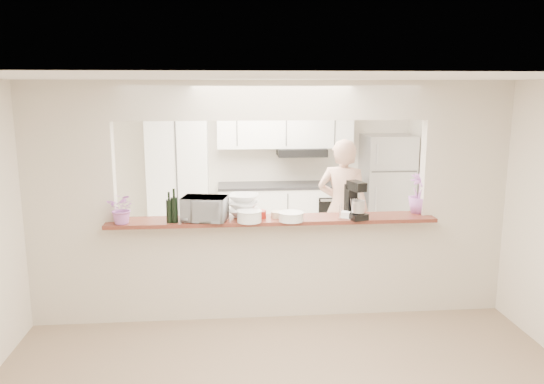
{
  "coord_description": "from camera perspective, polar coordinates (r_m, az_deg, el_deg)",
  "views": [
    {
      "loc": [
        -0.48,
        -5.39,
        2.43
      ],
      "look_at": [
        0.02,
        0.3,
        1.3
      ],
      "focal_mm": 35.0,
      "sensor_mm": 36.0,
      "label": 1
    }
  ],
  "objects": [
    {
      "name": "stand_mixer",
      "position": [
        5.54,
        8.91,
        -1.04
      ],
      "size": [
        0.24,
        0.3,
        0.39
      ],
      "color": "black",
      "rests_on": "bar_counter"
    },
    {
      "name": "tile_overlay",
      "position": [
        7.37,
        -1.05,
        -8.0
      ],
      "size": [
        5.0,
        2.9,
        0.01
      ],
      "primitive_type": "cube",
      "color": "beige",
      "rests_on": "floor"
    },
    {
      "name": "red_bowl",
      "position": [
        5.52,
        -1.49,
        -2.4
      ],
      "size": [
        0.17,
        0.17,
        0.08
      ],
      "primitive_type": "cylinder",
      "color": "maroon",
      "rests_on": "bar_counter"
    },
    {
      "name": "refrigerator",
      "position": [
        8.57,
        12.19,
        0.35
      ],
      "size": [
        0.75,
        0.7,
        1.7
      ],
      "primitive_type": "cube",
      "color": "#A3A4A8",
      "rests_on": "floor"
    },
    {
      "name": "wine_bottle_b",
      "position": [
        5.4,
        -10.46,
        -1.85
      ],
      "size": [
        0.07,
        0.07,
        0.35
      ],
      "color": "black",
      "rests_on": "bar_counter"
    },
    {
      "name": "wine_bottle_a",
      "position": [
        5.41,
        -10.98,
        -1.98
      ],
      "size": [
        0.06,
        0.06,
        0.32
      ],
      "color": "black",
      "rests_on": "bar_counter"
    },
    {
      "name": "tan_bowl",
      "position": [
        5.54,
        0.57,
        -2.43
      ],
      "size": [
        0.14,
        0.14,
        0.06
      ],
      "primitive_type": "cylinder",
      "color": "tan",
      "rests_on": "bar_counter"
    },
    {
      "name": "person",
      "position": [
        6.83,
        7.6,
        -1.86
      ],
      "size": [
        0.77,
        0.66,
        1.79
      ],
      "primitive_type": "imported",
      "rotation": [
        0.0,
        0.0,
        2.72
      ],
      "color": "tan",
      "rests_on": "floor"
    },
    {
      "name": "serving_bowls",
      "position": [
        5.58,
        -3.09,
        -1.47
      ],
      "size": [
        0.37,
        0.37,
        0.23
      ],
      "primitive_type": "imported",
      "rotation": [
        0.0,
        0.0,
        -0.19
      ],
      "color": "white",
      "rests_on": "bar_counter"
    },
    {
      "name": "floor",
      "position": [
        5.93,
        0.03,
        -12.96
      ],
      "size": [
        6.0,
        6.0,
        0.0
      ],
      "primitive_type": "plane",
      "color": "gray",
      "rests_on": "ground"
    },
    {
      "name": "bar_counter",
      "position": [
        5.71,
        0.03,
        -7.71
      ],
      "size": [
        3.4,
        0.38,
        1.09
      ],
      "color": "beige",
      "rests_on": "floor"
    },
    {
      "name": "flower_left",
      "position": [
        5.47,
        -15.78,
        -1.71
      ],
      "size": [
        0.33,
        0.31,
        0.31
      ],
      "primitive_type": "imported",
      "rotation": [
        0.0,
        0.0,
        -0.25
      ],
      "color": "#ED7DCD",
      "rests_on": "bar_counter"
    },
    {
      "name": "utensil_caddy",
      "position": [
        5.54,
        8.45,
        -1.96
      ],
      "size": [
        0.26,
        0.21,
        0.21
      ],
      "color": "silver",
      "rests_on": "bar_counter"
    },
    {
      "name": "toaster_oven",
      "position": [
        5.43,
        -7.26,
        -1.8
      ],
      "size": [
        0.5,
        0.39,
        0.25
      ],
      "primitive_type": "imported",
      "rotation": [
        0.0,
        0.0,
        -0.2
      ],
      "color": "#B1B2B7",
      "rests_on": "bar_counter"
    },
    {
      "name": "partition",
      "position": [
        5.49,
        0.03,
        1.29
      ],
      "size": [
        5.0,
        0.15,
        2.5
      ],
      "color": "beige",
      "rests_on": "floor"
    },
    {
      "name": "plate_stack_a",
      "position": [
        5.36,
        -2.46,
        -2.61
      ],
      "size": [
        0.25,
        0.25,
        0.12
      ],
      "color": "white",
      "rests_on": "bar_counter"
    },
    {
      "name": "flower_right",
      "position": [
        5.93,
        15.57,
        -0.15
      ],
      "size": [
        0.3,
        0.3,
        0.42
      ],
      "primitive_type": "imported",
      "rotation": [
        0.0,
        0.0,
        0.31
      ],
      "color": "#C06DCB",
      "rests_on": "bar_counter"
    },
    {
      "name": "kitchen_cabinets",
      "position": [
        8.25,
        -2.94,
        1.04
      ],
      "size": [
        3.15,
        0.62,
        2.25
      ],
      "color": "white",
      "rests_on": "floor"
    },
    {
      "name": "plate_stack_b",
      "position": [
        5.4,
        2.06,
        -2.65
      ],
      "size": [
        0.26,
        0.26,
        0.09
      ],
      "color": "white",
      "rests_on": "bar_counter"
    }
  ]
}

